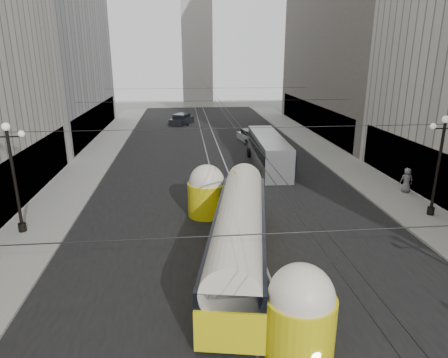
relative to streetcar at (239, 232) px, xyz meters
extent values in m
cube|color=black|center=(0.50, 19.16, -1.67)|extent=(20.00, 85.00, 0.02)
cube|color=gray|center=(-11.50, 22.66, -1.59)|extent=(4.00, 72.00, 0.15)
cube|color=gray|center=(12.50, 22.66, -1.59)|extent=(4.00, 72.00, 0.15)
cube|color=gray|center=(-0.25, 19.16, -1.67)|extent=(0.12, 85.00, 0.04)
cube|color=gray|center=(1.25, 19.16, -1.67)|extent=(0.12, 85.00, 0.04)
cube|color=black|center=(-13.55, 10.66, 0.33)|extent=(0.10, 18.00, 3.60)
cube|color=#999999|center=(-19.50, 34.66, 12.33)|extent=(12.00, 28.00, 28.00)
cube|color=black|center=(-13.55, 34.66, 0.33)|extent=(0.10, 25.20, 3.60)
cube|color=black|center=(14.55, 8.66, 0.33)|extent=(0.10, 18.00, 3.60)
cube|color=#514C47|center=(20.50, 34.66, 14.33)|extent=(12.00, 32.00, 32.00)
cube|color=black|center=(14.55, 34.66, 0.33)|extent=(0.10, 28.80, 3.60)
cube|color=#B2AFA8|center=(0.50, 66.66, 10.33)|extent=(6.00, 6.00, 24.00)
cylinder|color=black|center=(-12.10, 4.66, 1.48)|extent=(0.18, 0.18, 6.00)
cylinder|color=black|center=(-12.10, 4.66, -1.27)|extent=(0.44, 0.44, 0.50)
cylinder|color=black|center=(-12.10, 4.66, 4.08)|extent=(1.60, 0.08, 0.08)
sphere|color=white|center=(-12.10, 4.66, 4.63)|extent=(0.44, 0.44, 0.44)
sphere|color=white|center=(-11.35, 4.66, 4.23)|extent=(0.36, 0.36, 0.36)
cylinder|color=black|center=(13.10, 4.66, 1.48)|extent=(0.18, 0.18, 6.00)
cylinder|color=black|center=(13.10, 4.66, -1.27)|extent=(0.44, 0.44, 0.50)
cylinder|color=black|center=(13.10, 4.66, 4.08)|extent=(1.60, 0.08, 0.08)
sphere|color=white|center=(13.10, 4.66, 4.63)|extent=(0.44, 0.44, 0.44)
sphere|color=white|center=(12.35, 4.66, 4.23)|extent=(0.36, 0.36, 0.36)
cylinder|color=black|center=(0.50, -9.34, 4.33)|extent=(25.00, 0.03, 0.03)
cylinder|color=black|center=(0.50, 4.66, 4.33)|extent=(25.00, 0.03, 0.03)
cylinder|color=black|center=(0.50, 18.66, 4.33)|extent=(25.00, 0.03, 0.03)
cylinder|color=black|center=(0.50, 32.66, 4.33)|extent=(25.00, 0.03, 0.03)
cylinder|color=black|center=(0.50, 22.66, 4.13)|extent=(0.03, 72.00, 0.03)
cylinder|color=black|center=(0.90, 22.66, 4.13)|extent=(0.03, 72.00, 0.03)
cube|color=yellow|center=(0.00, 0.00, -0.67)|extent=(4.88, 13.52, 1.61)
cube|color=black|center=(0.00, 0.00, -1.43)|extent=(4.81, 13.13, 0.28)
cube|color=black|center=(0.00, 0.00, 0.37)|extent=(4.87, 13.33, 0.81)
cylinder|color=silver|center=(0.00, 0.00, 0.66)|extent=(4.57, 13.27, 2.18)
cylinder|color=yellow|center=(1.21, -6.43, -0.58)|extent=(2.47, 2.47, 2.18)
sphere|color=silver|center=(1.21, -6.43, 0.56)|extent=(2.28, 2.28, 2.28)
cylinder|color=yellow|center=(-1.21, 6.44, -0.58)|extent=(2.47, 2.47, 2.18)
sphere|color=silver|center=(-1.21, 6.44, 0.56)|extent=(2.28, 2.28, 2.28)
sphere|color=#FFF2BF|center=(1.42, -7.56, -0.86)|extent=(0.36, 0.36, 0.36)
cube|color=gray|center=(5.13, 17.47, -0.21)|extent=(2.83, 11.43, 2.83)
cube|color=black|center=(5.13, 17.47, 0.27)|extent=(2.83, 11.03, 1.04)
cube|color=black|center=(5.13, 11.85, 0.13)|extent=(2.18, 0.19, 1.32)
cylinder|color=black|center=(3.95, 13.68, -1.20)|extent=(0.30, 0.94, 0.94)
cylinder|color=black|center=(6.31, 13.68, -1.20)|extent=(0.30, 0.94, 0.94)
cylinder|color=black|center=(3.95, 21.27, -1.20)|extent=(0.30, 0.94, 0.94)
cylinder|color=black|center=(6.31, 21.27, -1.20)|extent=(0.30, 0.94, 0.94)
cube|color=silver|center=(5.37, 28.51, -1.18)|extent=(2.92, 4.89, 0.81)
cube|color=black|center=(5.37, 28.51, -0.61)|extent=(2.21, 2.84, 0.77)
cylinder|color=black|center=(4.53, 26.95, -1.34)|extent=(0.22, 0.65, 0.65)
cylinder|color=black|center=(6.22, 26.95, -1.34)|extent=(0.22, 0.65, 0.65)
cylinder|color=black|center=(4.53, 30.07, -1.34)|extent=(0.22, 0.65, 0.65)
cylinder|color=black|center=(6.22, 30.07, -1.34)|extent=(0.22, 0.65, 0.65)
cube|color=black|center=(-2.85, 42.18, -1.15)|extent=(3.80, 5.24, 0.86)
cube|color=black|center=(-2.85, 42.18, -0.55)|extent=(2.69, 3.15, 0.81)
cylinder|color=black|center=(-3.75, 40.53, -1.33)|extent=(0.22, 0.69, 0.69)
cylinder|color=black|center=(-1.95, 40.53, -1.33)|extent=(0.22, 0.69, 0.69)
cylinder|color=black|center=(-3.75, 43.83, -1.33)|extent=(0.22, 0.69, 0.69)
cylinder|color=black|center=(-1.95, 43.83, -1.33)|extent=(0.22, 0.69, 0.69)
imported|color=slate|center=(13.81, 9.00, -0.59)|extent=(1.00, 0.73, 1.86)
camera|label=1|loc=(-2.55, -17.74, 8.36)|focal=32.00mm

